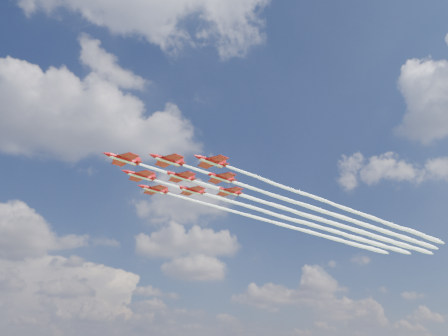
# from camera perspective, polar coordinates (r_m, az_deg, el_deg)

# --- Properties ---
(jet_lead) EXTENTS (122.75, 66.43, 2.68)m
(jet_lead) POSITION_cam_1_polar(r_m,az_deg,el_deg) (154.16, 8.74, -5.51)
(jet_lead) COLOR #A2090E
(jet_row2_port) EXTENTS (122.75, 66.43, 2.68)m
(jet_row2_port) POSITION_cam_1_polar(r_m,az_deg,el_deg) (156.98, 12.82, -5.52)
(jet_row2_port) COLOR #A2090E
(jet_row2_starb) EXTENTS (122.75, 66.43, 2.68)m
(jet_row2_starb) POSITION_cam_1_polar(r_m,az_deg,el_deg) (165.02, 9.01, -6.70)
(jet_row2_starb) COLOR #A2090E
(jet_row3_port) EXTENTS (122.75, 66.43, 2.68)m
(jet_row3_port) POSITION_cam_1_polar(r_m,az_deg,el_deg) (160.56, 16.74, -5.51)
(jet_row3_port) COLOR #A2090E
(jet_row3_centre) EXTENTS (122.75, 66.43, 2.68)m
(jet_row3_centre) POSITION_cam_1_polar(r_m,az_deg,el_deg) (167.87, 12.83, -6.69)
(jet_row3_centre) COLOR #A2090E
(jet_row3_starb) EXTENTS (122.75, 66.43, 2.68)m
(jet_row3_starb) POSITION_cam_1_polar(r_m,az_deg,el_deg) (175.95, 9.24, -7.74)
(jet_row3_starb) COLOR #A2090E
(jet_row4_port) EXTENTS (122.75, 66.43, 2.68)m
(jet_row4_port) POSITION_cam_1_polar(r_m,az_deg,el_deg) (171.42, 16.50, -6.65)
(jet_row4_port) COLOR #A2090E
(jet_row4_starb) EXTENTS (122.75, 66.43, 2.68)m
(jet_row4_starb) POSITION_cam_1_polar(r_m,az_deg,el_deg) (178.81, 12.83, -7.72)
(jet_row4_starb) COLOR #A2090E
(jet_tail) EXTENTS (122.75, 66.43, 2.68)m
(jet_tail) POSITION_cam_1_polar(r_m,az_deg,el_deg) (182.35, 16.29, -7.66)
(jet_tail) COLOR #A2090E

